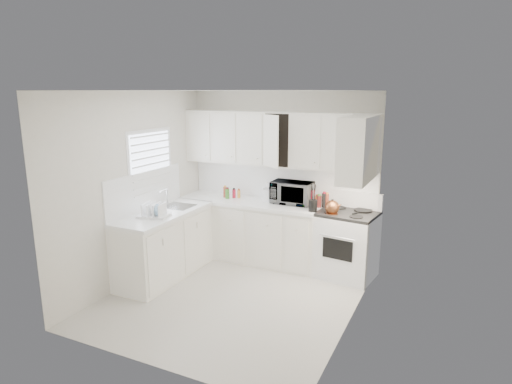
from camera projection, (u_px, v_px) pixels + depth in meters
The scene contains 33 objects.
floor at pixel (233, 297), 5.63m from camera, with size 3.20×3.20×0.00m, color silver.
ceiling at pixel (230, 91), 5.04m from camera, with size 3.20×3.20×0.00m, color white.
wall_back at pixel (281, 177), 6.74m from camera, with size 3.00×3.00×0.00m, color white.
wall_front at pixel (147, 239), 3.93m from camera, with size 3.00×3.00×0.00m, color white.
wall_left at pixel (135, 188), 5.96m from camera, with size 3.20×3.20×0.00m, color white.
wall_right at pixel (354, 214), 4.71m from camera, with size 3.20×3.20×0.00m, color white.
window_blinds at pixel (151, 166), 6.20m from camera, with size 0.06×0.96×1.06m, color white, non-canonical shape.
lower_cabinets_back at pixel (250, 232), 6.83m from camera, with size 2.22×0.60×0.90m, color white, non-canonical shape.
lower_cabinets_left at pixel (165, 246), 6.20m from camera, with size 0.60×1.60×0.90m, color white, non-canonical shape.
countertop_back at pixel (250, 202), 6.72m from camera, with size 2.24×0.64×0.05m, color white.
countertop_left at pixel (164, 214), 6.09m from camera, with size 0.64×1.62×0.05m, color white.
backsplash_back at pixel (281, 182), 6.75m from camera, with size 2.98×0.02×0.55m, color white.
backsplash_left at pixel (145, 191), 6.15m from camera, with size 0.02×1.60×0.55m, color white.
upper_cabinets_back at pixel (277, 166), 6.55m from camera, with size 3.00×0.33×0.80m, color white, non-canonical shape.
upper_cabinets_right at pixel (357, 181), 5.46m from camera, with size 0.33×0.90×0.80m, color white, non-canonical shape.
sink at pixel (178, 198), 6.37m from camera, with size 0.42×0.38×0.30m, color gray, non-canonical shape.
stove at pixel (347, 236), 6.15m from camera, with size 0.79×0.65×1.21m, color white, non-canonical shape.
tea_kettle at pixel (332, 206), 5.98m from camera, with size 0.25×0.21×0.23m, color brown, non-canonical shape.
frying_pan at pixel (363, 210), 6.14m from camera, with size 0.25×0.43×0.04m, color black, non-canonical shape.
microwave at pixel (293, 190), 6.53m from camera, with size 0.60×0.33×0.41m, color gray.
rice_cooker at pixel (270, 194), 6.69m from camera, with size 0.22×0.22×0.22m, color white, non-canonical shape.
paper_towel at pixel (270, 191), 6.78m from camera, with size 0.12×0.12×0.27m, color white.
utensil_crock at pixel (313, 198), 6.07m from camera, with size 0.13×0.13×0.40m, color black, non-canonical shape.
dish_rack at pixel (153, 209), 5.84m from camera, with size 0.39×0.29×0.22m, color white, non-canonical shape.
spice_left_0 at pixel (227, 192), 7.00m from camera, with size 0.06×0.06×0.13m, color #9A3E2A.
spice_left_1 at pixel (229, 194), 6.89m from camera, with size 0.06×0.06×0.13m, color #3E812B.
spice_left_2 at pixel (236, 193), 6.94m from camera, with size 0.06×0.06×0.13m, color red.
spice_left_3 at pixel (237, 195), 6.83m from camera, with size 0.06×0.06×0.13m, color #F2A339.
sauce_right_0 at pixel (314, 199), 6.44m from camera, with size 0.06×0.06×0.19m, color red.
sauce_right_1 at pixel (316, 200), 6.36m from camera, with size 0.06×0.06×0.19m, color #F2A339.
sauce_right_2 at pixel (321, 200), 6.39m from camera, with size 0.06×0.06×0.19m, color maroon.
sauce_right_3 at pixel (323, 201), 6.31m from camera, with size 0.06×0.06×0.19m, color black.
sauce_right_4 at pixel (328, 200), 6.34m from camera, with size 0.06×0.06×0.19m, color #9A3E2A.
Camera 1 is at (2.49, -4.55, 2.59)m, focal length 30.66 mm.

